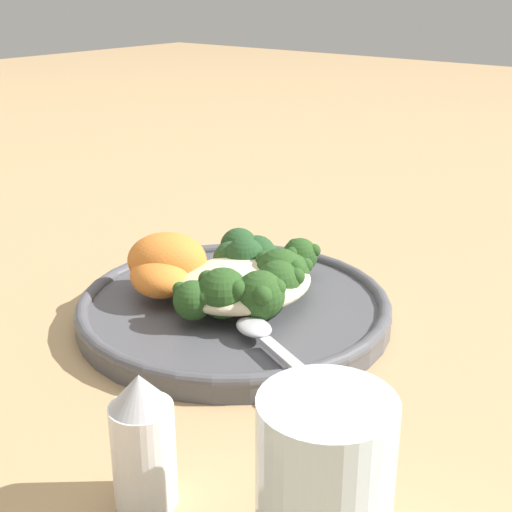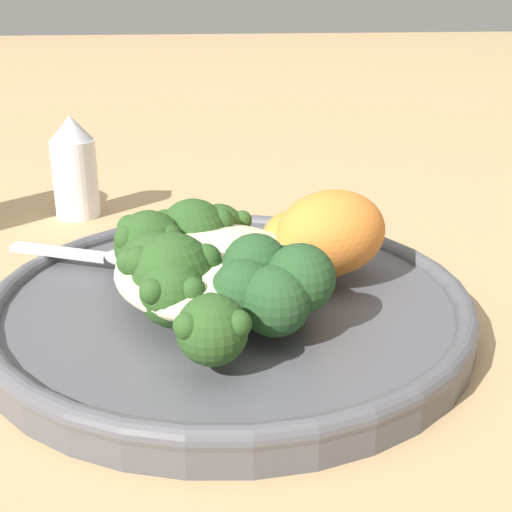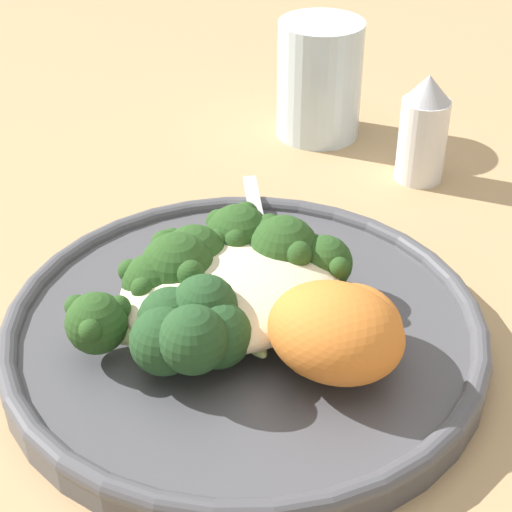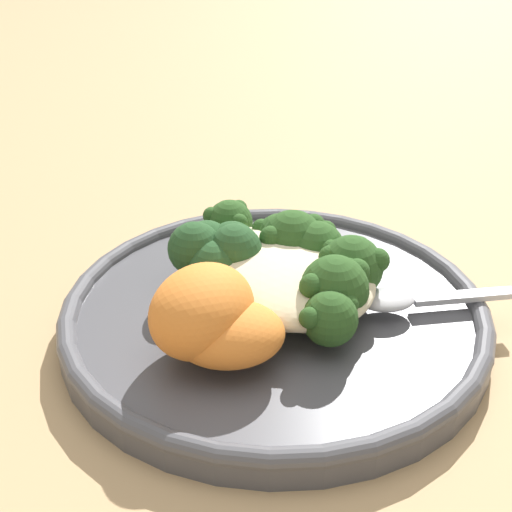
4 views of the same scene
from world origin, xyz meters
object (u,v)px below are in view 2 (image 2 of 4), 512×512
(sweet_potato_chunk_2, at_px, (314,236))
(broccoli_stalk_2, at_px, (158,248))
(broccoli_stalk_5, at_px, (190,292))
(broccoli_stalk_6, at_px, (222,322))
(broccoli_stalk_0, at_px, (233,247))
(sweet_potato_chunk_1, at_px, (324,239))
(sweet_potato_chunk_0, at_px, (331,232))
(broccoli_stalk_3, at_px, (173,270))
(broccoli_stalk_1, at_px, (203,241))
(salt_shaker, at_px, (74,168))
(kale_tuft, at_px, (271,284))
(quinoa_mound, at_px, (213,268))
(broccoli_stalk_4, at_px, (182,275))
(plate, at_px, (230,306))
(spoon, at_px, (115,256))

(sweet_potato_chunk_2, bearing_deg, broccoli_stalk_2, -78.69)
(broccoli_stalk_2, relative_size, broccoli_stalk_5, 1.15)
(broccoli_stalk_6, bearing_deg, broccoli_stalk_0, -164.41)
(broccoli_stalk_6, height_order, sweet_potato_chunk_1, sweet_potato_chunk_1)
(broccoli_stalk_2, relative_size, sweet_potato_chunk_0, 1.32)
(broccoli_stalk_3, bearing_deg, broccoli_stalk_6, 111.64)
(broccoli_stalk_2, distance_m, sweet_potato_chunk_2, 0.09)
(broccoli_stalk_1, relative_size, salt_shaker, 1.03)
(broccoli_stalk_1, distance_m, kale_tuft, 0.07)
(quinoa_mound, relative_size, sweet_potato_chunk_1, 2.80)
(broccoli_stalk_3, distance_m, sweet_potato_chunk_1, 0.09)
(broccoli_stalk_2, relative_size, broccoli_stalk_4, 1.04)
(quinoa_mound, distance_m, broccoli_stalk_6, 0.06)
(broccoli_stalk_1, xyz_separation_m, broccoli_stalk_6, (0.09, 0.01, -0.00))
(broccoli_stalk_0, bearing_deg, salt_shaker, 16.87)
(sweet_potato_chunk_1, relative_size, salt_shaker, 0.54)
(plate, bearing_deg, broccoli_stalk_2, -113.49)
(sweet_potato_chunk_0, bearing_deg, broccoli_stalk_0, -100.67)
(broccoli_stalk_4, bearing_deg, sweet_potato_chunk_2, -160.71)
(broccoli_stalk_0, bearing_deg, broccoli_stalk_4, 135.15)
(broccoli_stalk_5, distance_m, sweet_potato_chunk_1, 0.09)
(broccoli_stalk_1, xyz_separation_m, sweet_potato_chunk_1, (0.01, 0.07, 0.00))
(plate, relative_size, salt_shaker, 3.28)
(plate, height_order, broccoli_stalk_0, broccoli_stalk_0)
(broccoli_stalk_2, xyz_separation_m, broccoli_stalk_5, (0.05, 0.02, -0.00))
(sweet_potato_chunk_0, bearing_deg, broccoli_stalk_2, -88.88)
(plate, distance_m, sweet_potato_chunk_1, 0.07)
(kale_tuft, bearing_deg, broccoli_stalk_6, -44.69)
(plate, distance_m, spoon, 0.08)
(broccoli_stalk_4, relative_size, kale_tuft, 1.42)
(salt_shaker, bearing_deg, broccoli_stalk_2, 20.51)
(broccoli_stalk_3, bearing_deg, broccoli_stalk_4, 110.84)
(salt_shaker, bearing_deg, spoon, 15.30)
(sweet_potato_chunk_0, bearing_deg, kale_tuft, -35.16)
(plate, distance_m, broccoli_stalk_5, 0.05)
(sweet_potato_chunk_1, distance_m, sweet_potato_chunk_2, 0.02)
(broccoli_stalk_5, height_order, sweet_potato_chunk_2, broccoli_stalk_5)
(broccoli_stalk_3, bearing_deg, kale_tuft, 148.43)
(broccoli_stalk_6, distance_m, spoon, 0.13)
(plate, xyz_separation_m, broccoli_stalk_1, (-0.03, -0.01, 0.03))
(broccoli_stalk_4, bearing_deg, broccoli_stalk_1, -121.40)
(salt_shaker, bearing_deg, broccoli_stalk_6, 20.48)
(quinoa_mound, bearing_deg, plate, 109.55)
(broccoli_stalk_3, distance_m, broccoli_stalk_4, 0.01)
(broccoli_stalk_3, height_order, sweet_potato_chunk_2, broccoli_stalk_3)
(broccoli_stalk_4, xyz_separation_m, broccoli_stalk_6, (0.04, 0.02, -0.01))
(broccoli_stalk_4, bearing_deg, broccoli_stalk_6, 94.51)
(broccoli_stalk_2, bearing_deg, spoon, -20.26)
(broccoli_stalk_3, xyz_separation_m, broccoli_stalk_4, (0.01, 0.00, 0.00))
(broccoli_stalk_6, height_order, salt_shaker, salt_shaker)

